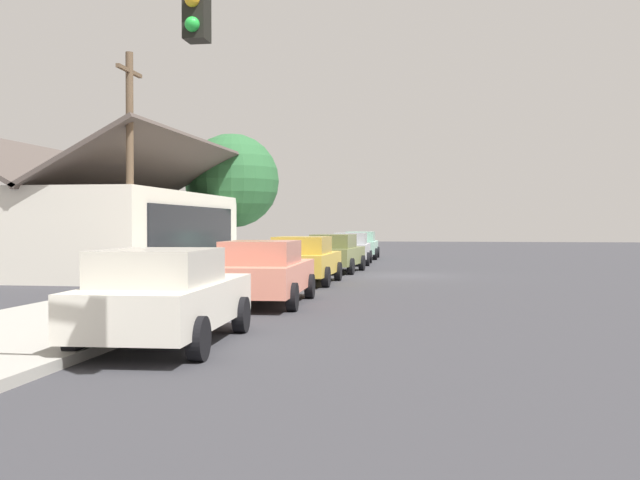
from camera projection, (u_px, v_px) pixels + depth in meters
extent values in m
plane|color=#38383D|center=(397.00, 276.00, 28.96)|extent=(120.00, 120.00, 0.00)
cube|color=#A3A099|center=(257.00, 272.00, 29.83)|extent=(60.00, 4.20, 0.16)
cube|color=silver|center=(168.00, 303.00, 12.28)|extent=(4.74, 2.06, 0.70)
cube|color=beige|center=(159.00, 267.00, 11.81)|extent=(2.31, 1.72, 0.56)
cylinder|color=black|center=(144.00, 313.00, 13.83)|extent=(0.67, 0.25, 0.66)
cylinder|color=black|center=(241.00, 315.00, 13.63)|extent=(0.67, 0.25, 0.66)
cylinder|color=black|center=(77.00, 337.00, 10.96)|extent=(0.67, 0.25, 0.66)
cylinder|color=black|center=(198.00, 339.00, 10.76)|extent=(0.67, 0.25, 0.66)
cube|color=#EA8C75|center=(265.00, 277.00, 18.57)|extent=(4.95, 2.04, 0.70)
cube|color=tan|center=(261.00, 252.00, 18.08)|extent=(2.40, 1.72, 0.56)
cylinder|color=black|center=(242.00, 286.00, 20.19)|extent=(0.67, 0.25, 0.66)
cylinder|color=black|center=(310.00, 286.00, 19.97)|extent=(0.67, 0.25, 0.66)
cylinder|color=black|center=(214.00, 296.00, 17.19)|extent=(0.67, 0.25, 0.66)
cylinder|color=black|center=(292.00, 297.00, 16.97)|extent=(0.67, 0.25, 0.66)
cube|color=gold|center=(305.00, 263.00, 25.07)|extent=(4.69, 1.88, 0.70)
cube|color=gold|center=(302.00, 245.00, 24.60)|extent=(2.25, 1.65, 0.56)
cylinder|color=black|center=(286.00, 271.00, 26.66)|extent=(0.66, 0.22, 0.66)
cylinder|color=black|center=(338.00, 271.00, 26.37)|extent=(0.66, 0.22, 0.66)
cylinder|color=black|center=(268.00, 276.00, 23.79)|extent=(0.66, 0.22, 0.66)
cylinder|color=black|center=(326.00, 277.00, 23.50)|extent=(0.66, 0.22, 0.66)
cube|color=olive|center=(336.00, 256.00, 31.05)|extent=(4.57, 2.04, 0.70)
cube|color=#61683C|center=(334.00, 241.00, 30.60)|extent=(2.24, 1.69, 0.56)
cylinder|color=black|center=(322.00, 262.00, 32.61)|extent=(0.67, 0.26, 0.66)
cylinder|color=black|center=(362.00, 263.00, 32.23)|extent=(0.67, 0.26, 0.66)
cylinder|color=black|center=(307.00, 266.00, 29.89)|extent=(0.67, 0.26, 0.66)
cylinder|color=black|center=(351.00, 266.00, 29.51)|extent=(0.67, 0.26, 0.66)
cube|color=silver|center=(351.00, 251.00, 37.25)|extent=(4.45, 1.90, 0.70)
cube|color=#A0A2A6|center=(351.00, 238.00, 36.80)|extent=(2.17, 1.60, 0.56)
cylinder|color=black|center=(337.00, 257.00, 38.71)|extent=(0.67, 0.25, 0.66)
cylinder|color=black|center=(370.00, 257.00, 38.51)|extent=(0.67, 0.25, 0.66)
cylinder|color=black|center=(332.00, 259.00, 36.01)|extent=(0.67, 0.25, 0.66)
cylinder|color=black|center=(367.00, 259.00, 35.81)|extent=(0.67, 0.25, 0.66)
cube|color=#9ED1BC|center=(361.00, 247.00, 43.63)|extent=(4.95, 1.98, 0.70)
cube|color=#86B1A0|center=(361.00, 236.00, 43.14)|extent=(2.40, 1.67, 0.56)
cylinder|color=black|center=(348.00, 252.00, 45.25)|extent=(0.67, 0.24, 0.66)
cylinder|color=black|center=(378.00, 252.00, 45.04)|extent=(0.67, 0.24, 0.66)
cylinder|color=black|center=(343.00, 254.00, 42.24)|extent=(0.67, 0.24, 0.66)
cylinder|color=black|center=(375.00, 254.00, 42.03)|extent=(0.67, 0.24, 0.66)
cube|color=silver|center=(102.00, 233.00, 30.35)|extent=(12.40, 7.92, 3.27)
cube|color=black|center=(196.00, 229.00, 29.72)|extent=(9.92, 0.08, 1.83)
cube|color=#514742|center=(148.00, 167.00, 29.99)|extent=(13.00, 4.26, 2.36)
cube|color=#514742|center=(56.00, 168.00, 30.61)|extent=(13.00, 4.26, 2.36)
cylinder|color=brown|center=(232.00, 235.00, 37.81)|extent=(0.44, 0.44, 2.91)
sphere|color=#2D6638|center=(232.00, 181.00, 37.75)|extent=(4.77, 4.77, 4.77)
cube|color=black|center=(197.00, 4.00, 7.97)|extent=(0.28, 0.24, 0.80)
sphere|color=green|center=(192.00, 24.00, 7.82)|extent=(0.16, 0.16, 0.16)
cylinder|color=brown|center=(130.00, 170.00, 23.82)|extent=(0.24, 0.24, 7.50)
cube|color=brown|center=(129.00, 71.00, 23.76)|extent=(1.80, 0.12, 0.12)
cylinder|color=red|center=(270.00, 269.00, 25.81)|extent=(0.22, 0.22, 0.55)
sphere|color=red|center=(270.00, 259.00, 25.80)|extent=(0.18, 0.18, 0.18)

